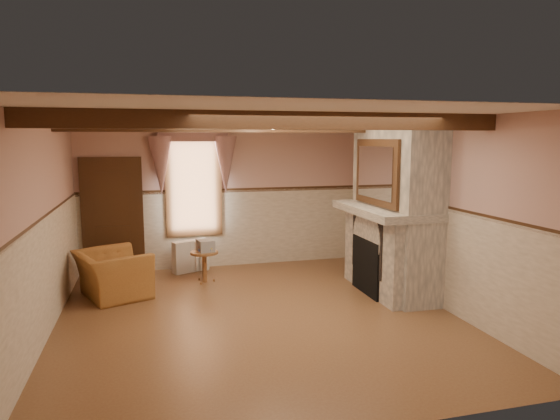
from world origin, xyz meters
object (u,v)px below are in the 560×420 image
object	(u,v)px
side_table	(204,267)
bowl	(392,206)
armchair	(112,274)
radiator	(191,256)
mantel_clock	(366,195)
oil_lamp	(369,194)

from	to	relation	value
side_table	bowl	bearing A→B (deg)	-28.60
armchair	radiator	size ratio (longest dim) A/B	1.61
side_table	mantel_clock	bearing A→B (deg)	-11.10
radiator	bowl	bearing A→B (deg)	-62.38
armchair	mantel_clock	size ratio (longest dim) A/B	4.70
armchair	radiator	world-z (taller)	armchair
radiator	mantel_clock	bearing A→B (deg)	-48.71
side_table	oil_lamp	distance (m)	3.14
side_table	mantel_clock	distance (m)	3.10
armchair	oil_lamp	world-z (taller)	oil_lamp
mantel_clock	oil_lamp	world-z (taller)	oil_lamp
side_table	mantel_clock	size ratio (longest dim) A/B	2.29
armchair	radiator	distance (m)	1.81
radiator	oil_lamp	size ratio (longest dim) A/B	2.50
radiator	bowl	distance (m)	3.92
armchair	oil_lamp	xyz separation A→B (m)	(4.29, -0.25, 1.19)
side_table	radiator	bearing A→B (deg)	102.45
side_table	radiator	distance (m)	0.81
bowl	mantel_clock	xyz separation A→B (m)	(0.00, 0.97, 0.06)
bowl	oil_lamp	bearing A→B (deg)	90.00
side_table	mantel_clock	world-z (taller)	mantel_clock
side_table	bowl	world-z (taller)	bowl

